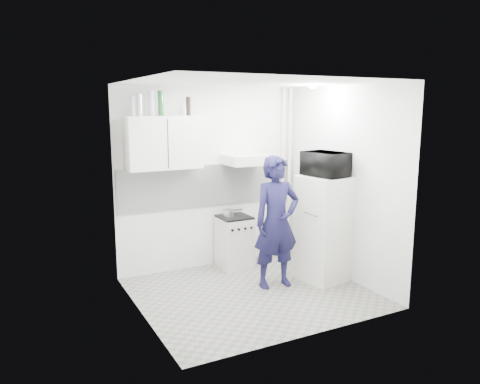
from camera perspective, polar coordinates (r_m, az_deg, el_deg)
name	(u,v)px	position (r m, az deg, el deg)	size (l,w,h in m)	color
floor	(252,293)	(6.04, 1.46, -12.19)	(2.80, 2.80, 0.00)	gray
ceiling	(253,82)	(5.59, 1.58, 13.25)	(2.80, 2.80, 0.00)	white
wall_back	(211,178)	(6.78, -3.59, 1.70)	(2.80, 2.80, 0.00)	white
wall_left	(139,202)	(5.16, -12.24, -1.25)	(2.60, 2.60, 0.00)	white
wall_right	(343,183)	(6.46, 12.46, 1.05)	(2.60, 2.60, 0.00)	white
person	(277,222)	(6.04, 4.47, -3.68)	(0.62, 0.41, 1.71)	#151435
stove	(234,242)	(6.87, -0.68, -6.15)	(0.46, 0.46, 0.73)	silver
fridge	(324,228)	(6.40, 10.18, -4.38)	(0.59, 0.59, 1.42)	white
stove_top	(234,217)	(6.77, -0.69, -3.07)	(0.44, 0.44, 0.03)	black
saucepan	(229,213)	(6.78, -1.40, -2.54)	(0.16, 0.16, 0.09)	silver
microwave	(326,164)	(6.24, 10.43, 3.37)	(0.39, 0.58, 0.32)	black
bottle_a	(133,106)	(6.16, -12.95, 10.21)	(0.06, 0.06, 0.26)	#B2B7BC
bottle_b	(140,105)	(6.19, -12.13, 10.32)	(0.07, 0.07, 0.28)	silver
bottle_c	(151,103)	(6.23, -10.74, 10.60)	(0.08, 0.08, 0.33)	#B2B7BC
bottle_d	(161,103)	(6.27, -9.64, 10.62)	(0.07, 0.07, 0.33)	#144C1E
canister_b	(184,110)	(6.37, -6.89, 9.84)	(0.07, 0.07, 0.14)	#B2B7BC
bottle_e	(188,106)	(6.39, -6.32, 10.35)	(0.06, 0.06, 0.25)	black
upper_cabinet	(164,143)	(6.29, -9.29, 5.96)	(1.00, 0.35, 0.70)	white
range_hood	(246,160)	(6.72, 0.77, 3.96)	(0.60, 0.50, 0.14)	silver
backsplash	(211,185)	(6.78, -3.53, 0.85)	(2.74, 0.03, 0.60)	white
pipe_a	(289,173)	(7.33, 6.01, 2.31)	(0.05, 0.05, 2.60)	silver
pipe_b	(283,174)	(7.26, 5.22, 2.26)	(0.04, 0.04, 2.60)	silver
ceiling_spot_fixture	(313,87)	(6.30, 8.86, 12.53)	(0.10, 0.10, 0.02)	white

